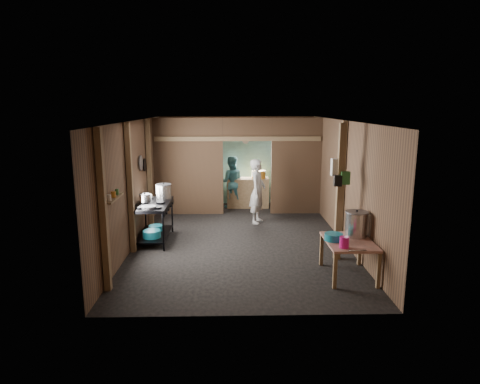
{
  "coord_description": "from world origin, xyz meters",
  "views": [
    {
      "loc": [
        -0.21,
        -8.9,
        2.92
      ],
      "look_at": [
        0.0,
        -0.2,
        1.1
      ],
      "focal_mm": 31.17,
      "sensor_mm": 36.0,
      "label": 1
    }
  ],
  "objects_px": {
    "gas_range": "(154,222)",
    "cook": "(258,191)",
    "stove_pot_large": "(164,192)",
    "stock_pot": "(356,224)",
    "prep_table": "(348,258)",
    "yellow_tub": "(259,174)",
    "pink_bucket": "(344,242)"
  },
  "relations": [
    {
      "from": "gas_range",
      "to": "stove_pot_large",
      "type": "bearing_deg",
      "value": 68.95
    },
    {
      "from": "gas_range",
      "to": "pink_bucket",
      "type": "xyz_separation_m",
      "value": [
        3.52,
        -2.36,
        0.31
      ]
    },
    {
      "from": "gas_range",
      "to": "yellow_tub",
      "type": "distance_m",
      "value": 4.0
    },
    {
      "from": "gas_range",
      "to": "yellow_tub",
      "type": "height_order",
      "value": "yellow_tub"
    },
    {
      "from": "stove_pot_large",
      "to": "cook",
      "type": "bearing_deg",
      "value": 24.01
    },
    {
      "from": "stove_pot_large",
      "to": "stock_pot",
      "type": "distance_m",
      "value": 4.33
    },
    {
      "from": "gas_range",
      "to": "yellow_tub",
      "type": "xyz_separation_m",
      "value": [
        2.49,
        3.08,
        0.54
      ]
    },
    {
      "from": "gas_range",
      "to": "cook",
      "type": "bearing_deg",
      "value": 31.0
    },
    {
      "from": "stock_pot",
      "to": "cook",
      "type": "height_order",
      "value": "cook"
    },
    {
      "from": "prep_table",
      "to": "cook",
      "type": "xyz_separation_m",
      "value": [
        -1.35,
        3.42,
        0.49
      ]
    },
    {
      "from": "stock_pot",
      "to": "cook",
      "type": "relative_size",
      "value": 0.29
    },
    {
      "from": "gas_range",
      "to": "yellow_tub",
      "type": "relative_size",
      "value": 3.58
    },
    {
      "from": "stove_pot_large",
      "to": "pink_bucket",
      "type": "height_order",
      "value": "stove_pot_large"
    },
    {
      "from": "gas_range",
      "to": "stock_pot",
      "type": "relative_size",
      "value": 3.05
    },
    {
      "from": "prep_table",
      "to": "gas_range",
      "type": "bearing_deg",
      "value": 151.61
    },
    {
      "from": "pink_bucket",
      "to": "cook",
      "type": "xyz_separation_m",
      "value": [
        -1.17,
        3.78,
        0.07
      ]
    },
    {
      "from": "stock_pot",
      "to": "pink_bucket",
      "type": "relative_size",
      "value": 2.54
    },
    {
      "from": "stove_pot_large",
      "to": "stock_pot",
      "type": "height_order",
      "value": "stove_pot_large"
    },
    {
      "from": "prep_table",
      "to": "stove_pot_large",
      "type": "xyz_separation_m",
      "value": [
        -3.54,
        2.45,
        0.68
      ]
    },
    {
      "from": "yellow_tub",
      "to": "gas_range",
      "type": "bearing_deg",
      "value": -129.02
    },
    {
      "from": "yellow_tub",
      "to": "cook",
      "type": "relative_size",
      "value": 0.25
    },
    {
      "from": "gas_range",
      "to": "cook",
      "type": "relative_size",
      "value": 0.89
    },
    {
      "from": "gas_range",
      "to": "stock_pot",
      "type": "xyz_separation_m",
      "value": [
        3.89,
        -1.76,
        0.43
      ]
    },
    {
      "from": "stock_pot",
      "to": "pink_bucket",
      "type": "xyz_separation_m",
      "value": [
        -0.37,
        -0.6,
        -0.12
      ]
    },
    {
      "from": "pink_bucket",
      "to": "yellow_tub",
      "type": "distance_m",
      "value": 5.54
    },
    {
      "from": "stock_pot",
      "to": "cook",
      "type": "distance_m",
      "value": 3.53
    },
    {
      "from": "yellow_tub",
      "to": "cook",
      "type": "distance_m",
      "value": 1.68
    },
    {
      "from": "gas_range",
      "to": "prep_table",
      "type": "distance_m",
      "value": 4.22
    },
    {
      "from": "prep_table",
      "to": "cook",
      "type": "relative_size",
      "value": 0.67
    },
    {
      "from": "prep_table",
      "to": "stove_pot_large",
      "type": "distance_m",
      "value": 4.36
    },
    {
      "from": "stock_pot",
      "to": "yellow_tub",
      "type": "bearing_deg",
      "value": 106.1
    },
    {
      "from": "stock_pot",
      "to": "pink_bucket",
      "type": "height_order",
      "value": "stock_pot"
    }
  ]
}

